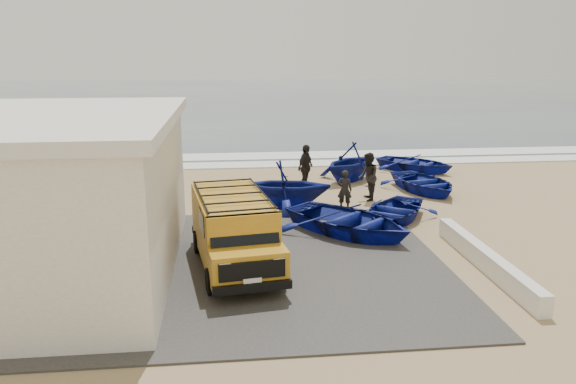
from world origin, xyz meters
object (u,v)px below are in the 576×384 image
fisherman_middle (368,177)px  fisherman_back (306,167)px  building (14,197)px  van (234,229)px  fisherman_front (345,190)px  boat_far_left (350,162)px  parapet (486,260)px  boat_near_left (349,221)px  boat_mid_right (424,182)px  boat_far_right (415,163)px  boat_mid_left (285,185)px  boat_near_right (394,211)px

fisherman_middle → fisherman_back: bearing=-124.7°
building → van: building is taller
fisherman_front → fisherman_back: bearing=-54.1°
fisherman_middle → fisherman_back: (-2.24, 1.96, 0.02)m
boat_far_left → van: bearing=-72.5°
fisherman_middle → parapet: bearing=17.4°
parapet → van: (-6.84, 0.93, 0.83)m
parapet → fisherman_front: (-2.64, 6.27, 0.49)m
boat_near_left → fisherman_back: size_ratio=2.31×
parapet → boat_far_left: size_ratio=1.77×
boat_near_left → boat_mid_right: boat_near_left is taller
van → boat_far_left: (5.46, 10.03, -0.21)m
fisherman_front → fisherman_middle: bearing=-116.1°
van → fisherman_front: size_ratio=3.30×
building → boat_far_right: (14.78, 11.68, -1.76)m
boat_mid_right → van: bearing=-149.7°
building → van: 5.75m
boat_mid_left → fisherman_middle: size_ratio=1.80×
parapet → boat_near_right: size_ratio=1.68×
boat_far_left → fisherman_middle: size_ratio=1.77×
boat_far_right → fisherman_back: bearing=162.2°
van → boat_far_left: 11.42m
boat_far_left → building: bearing=-92.0°
boat_near_left → boat_far_right: (5.38, 9.33, -0.07)m
parapet → fisherman_front: fisherman_front is taller
boat_mid_right → boat_far_right: size_ratio=1.01×
fisherman_back → boat_mid_right: bearing=-64.0°
boat_near_right → fisherman_front: (-1.43, 1.59, 0.39)m
boat_near_left → boat_far_right: bearing=19.0°
building → boat_mid_left: bearing=36.9°
building → boat_near_left: (9.40, 2.36, -1.69)m
van → fisherman_front: bearing=43.1°
building → boat_near_right: bearing=18.0°
van → fisherman_back: size_ratio=2.56×
boat_near_left → fisherman_middle: (1.67, 4.15, 0.49)m
fisherman_front → fisherman_back: 3.37m
boat_near_left → fisherman_middle: fisherman_middle is taller
van → boat_near_right: (5.64, 3.74, -0.74)m
building → boat_far_left: 14.98m
van → boat_far_right: (9.13, 11.75, -0.71)m
boat_near_right → boat_near_left: bearing=-109.3°
van → boat_mid_left: van is taller
van → boat_near_right: 6.80m
fisherman_front → parapet: bearing=130.8°
parapet → fisherman_front: 6.81m
boat_mid_right → fisherman_front: (-3.92, -2.33, 0.36)m
boat_mid_left → building: bearing=136.6°
building → fisherman_middle: bearing=30.4°
parapet → boat_near_left: (-3.10, 3.36, 0.20)m
boat_mid_right → fisherman_front: fisherman_front is taller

